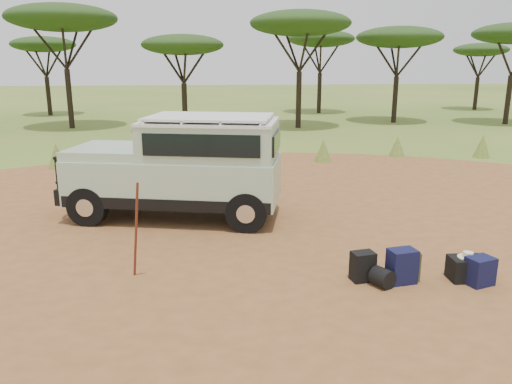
{
  "coord_description": "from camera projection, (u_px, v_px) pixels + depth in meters",
  "views": [
    {
      "loc": [
        -1.37,
        -8.52,
        3.4
      ],
      "look_at": [
        -0.29,
        0.63,
        1.0
      ],
      "focal_mm": 35.0,
      "sensor_mm": 36.0,
      "label": 1
    }
  ],
  "objects": [
    {
      "name": "ground",
      "position": [
        276.0,
        252.0,
        9.2
      ],
      "size": [
        140.0,
        140.0,
        0.0
      ],
      "primitive_type": "plane",
      "color": "#4C6F27",
      "rests_on": "ground"
    },
    {
      "name": "dirt_clearing",
      "position": [
        276.0,
        252.0,
        9.2
      ],
      "size": [
        23.0,
        23.0,
        0.01
      ],
      "primitive_type": "cylinder",
      "color": "#955C30",
      "rests_on": "ground"
    },
    {
      "name": "grass_fringe",
      "position": [
        241.0,
        151.0,
        17.44
      ],
      "size": [
        36.6,
        1.6,
        0.9
      ],
      "color": "#4C6F27",
      "rests_on": "ground"
    },
    {
      "name": "acacia_treeline",
      "position": [
        234.0,
        34.0,
        27.09
      ],
      "size": [
        46.7,
        13.2,
        6.26
      ],
      "color": "black",
      "rests_on": "ground"
    },
    {
      "name": "safari_vehicle",
      "position": [
        182.0,
        169.0,
        11.01
      ],
      "size": [
        5.0,
        2.93,
        2.3
      ],
      "rotation": [
        0.0,
        0.0,
        -0.24
      ],
      "color": "#A6BFA3",
      "rests_on": "ground"
    },
    {
      "name": "walking_staff",
      "position": [
        136.0,
        231.0,
        7.87
      ],
      "size": [
        0.23,
        0.36,
        1.65
      ],
      "primitive_type": "cylinder",
      "rotation": [
        0.21,
        0.0,
        0.52
      ],
      "color": "maroon",
      "rests_on": "ground"
    },
    {
      "name": "backpack_black",
      "position": [
        363.0,
        267.0,
        7.95
      ],
      "size": [
        0.39,
        0.32,
        0.49
      ],
      "primitive_type": "cube",
      "rotation": [
        0.0,
        0.0,
        0.17
      ],
      "color": "black",
      "rests_on": "ground"
    },
    {
      "name": "backpack_navy",
      "position": [
        402.0,
        266.0,
        7.87
      ],
      "size": [
        0.47,
        0.37,
        0.56
      ],
      "primitive_type": "cube",
      "rotation": [
        0.0,
        0.0,
        0.15
      ],
      "color": "#13153D",
      "rests_on": "ground"
    },
    {
      "name": "backpack_olive",
      "position": [
        407.0,
        266.0,
        7.98
      ],
      "size": [
        0.35,
        0.26,
        0.48
      ],
      "primitive_type": "cube",
      "rotation": [
        0.0,
        0.0,
        -0.02
      ],
      "color": "#404821",
      "rests_on": "ground"
    },
    {
      "name": "duffel_navy",
      "position": [
        480.0,
        271.0,
        7.81
      ],
      "size": [
        0.48,
        0.41,
        0.46
      ],
      "primitive_type": "cube",
      "rotation": [
        0.0,
        0.0,
        0.29
      ],
      "color": "#13153D",
      "rests_on": "ground"
    },
    {
      "name": "hard_case",
      "position": [
        467.0,
        269.0,
        7.99
      ],
      "size": [
        0.56,
        0.41,
        0.39
      ],
      "primitive_type": "cube",
      "rotation": [
        0.0,
        0.0,
        -0.05
      ],
      "color": "black",
      "rests_on": "ground"
    },
    {
      "name": "stuff_sack",
      "position": [
        382.0,
        278.0,
        7.76
      ],
      "size": [
        0.41,
        0.41,
        0.31
      ],
      "primitive_type": "cylinder",
      "rotation": [
        1.57,
        0.0,
        0.48
      ],
      "color": "black",
      "rests_on": "ground"
    },
    {
      "name": "safari_hat",
      "position": [
        468.0,
        256.0,
        7.93
      ],
      "size": [
        0.32,
        0.32,
        0.09
      ],
      "color": "beige",
      "rests_on": "hard_case"
    }
  ]
}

